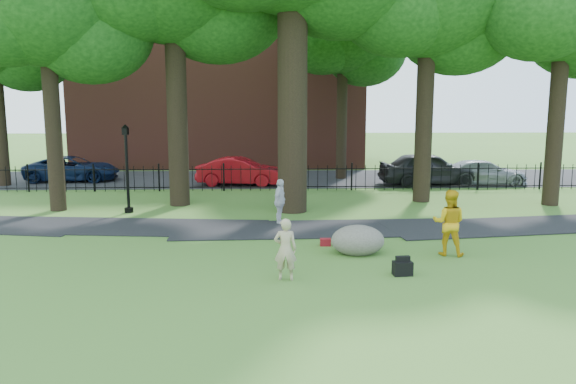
{
  "coord_description": "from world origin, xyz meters",
  "views": [
    {
      "loc": [
        -0.86,
        -14.0,
        4.16
      ],
      "look_at": [
        -0.33,
        2.0,
        1.56
      ],
      "focal_mm": 35.0,
      "sensor_mm": 36.0,
      "label": 1
    }
  ],
  "objects_px": {
    "boulder": "(358,238)",
    "red_sedan": "(240,171)",
    "lamppost": "(127,170)",
    "man": "(449,223)",
    "woman": "(285,249)"
  },
  "relations": [
    {
      "from": "man",
      "to": "lamppost",
      "type": "distance_m",
      "value": 11.97
    },
    {
      "from": "boulder",
      "to": "red_sedan",
      "type": "distance_m",
      "value": 13.37
    },
    {
      "from": "woman",
      "to": "red_sedan",
      "type": "relative_size",
      "value": 0.35
    },
    {
      "from": "woman",
      "to": "lamppost",
      "type": "bearing_deg",
      "value": -52.53
    },
    {
      "from": "boulder",
      "to": "lamppost",
      "type": "bearing_deg",
      "value": 142.01
    },
    {
      "from": "boulder",
      "to": "man",
      "type": "bearing_deg",
      "value": -4.86
    },
    {
      "from": "woman",
      "to": "boulder",
      "type": "distance_m",
      "value": 3.04
    },
    {
      "from": "man",
      "to": "boulder",
      "type": "xyz_separation_m",
      "value": [
        -2.45,
        0.21,
        -0.47
      ]
    },
    {
      "from": "woman",
      "to": "lamppost",
      "type": "height_order",
      "value": "lamppost"
    },
    {
      "from": "red_sedan",
      "to": "man",
      "type": "bearing_deg",
      "value": -145.94
    },
    {
      "from": "lamppost",
      "to": "red_sedan",
      "type": "bearing_deg",
      "value": 68.43
    },
    {
      "from": "lamppost",
      "to": "red_sedan",
      "type": "relative_size",
      "value": 0.78
    },
    {
      "from": "boulder",
      "to": "woman",
      "type": "bearing_deg",
      "value": -132.86
    },
    {
      "from": "man",
      "to": "lamppost",
      "type": "relative_size",
      "value": 0.54
    },
    {
      "from": "lamppost",
      "to": "man",
      "type": "bearing_deg",
      "value": -23.38
    }
  ]
}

